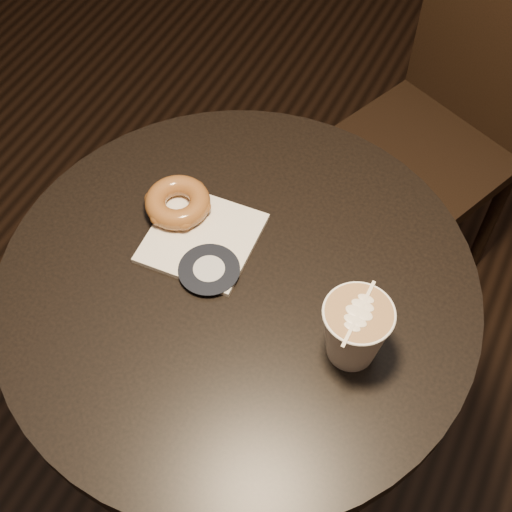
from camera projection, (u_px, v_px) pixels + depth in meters
name	position (u px, v px, depth m)	size (l,w,h in m)	color
cafe_table	(240.00, 346.00, 1.19)	(0.70, 0.70, 0.75)	black
chair	(454.00, 105.00, 1.57)	(0.48, 0.48, 0.92)	black
pastry_bag	(202.00, 238.00, 1.06)	(0.16, 0.16, 0.01)	silver
doughnut	(178.00, 202.00, 1.08)	(0.10, 0.10, 0.03)	brown
latte_cup	(355.00, 332.00, 0.92)	(0.09, 0.09, 0.10)	white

